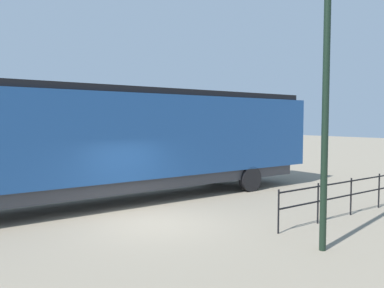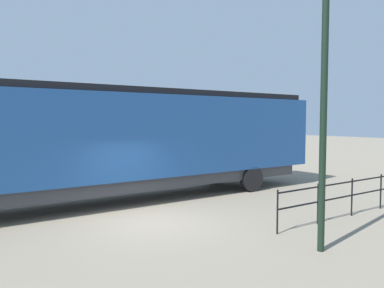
# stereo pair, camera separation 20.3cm
# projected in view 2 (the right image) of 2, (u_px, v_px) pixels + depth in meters

# --- Properties ---
(ground_plane) EXTENTS (120.00, 120.00, 0.00)m
(ground_plane) POSITION_uv_depth(u_px,v_px,m) (151.00, 223.00, 11.63)
(ground_plane) COLOR gray
(locomotive) EXTENTS (2.91, 18.84, 4.29)m
(locomotive) POSITION_uv_depth(u_px,v_px,m) (123.00, 139.00, 14.51)
(locomotive) COLOR navy
(locomotive) RESTS_ON ground_plane
(lamp_post) EXTENTS (0.57, 0.57, 6.64)m
(lamp_post) POSITION_uv_depth(u_px,v_px,m) (325.00, 44.00, 8.82)
(lamp_post) COLOR black
(lamp_post) RESTS_ON ground_plane
(platform_fence) EXTENTS (0.05, 7.06, 1.22)m
(platform_fence) POSITION_uv_depth(u_px,v_px,m) (352.00, 192.00, 12.44)
(platform_fence) COLOR black
(platform_fence) RESTS_ON ground_plane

